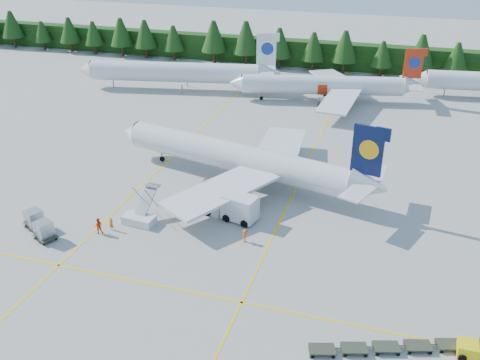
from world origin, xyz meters
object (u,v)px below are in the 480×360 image
(airliner_navy, at_px, (231,156))
(service_truck, at_px, (231,206))
(airliner_red, at_px, (319,85))
(baggage_tug, at_px, (478,350))
(airstairs, at_px, (140,217))

(airliner_navy, height_order, service_truck, airliner_navy)
(airliner_red, bearing_deg, baggage_tug, -81.76)
(airliner_navy, bearing_deg, airliner_red, 94.51)
(baggage_tug, bearing_deg, airliner_red, 111.51)
(airliner_navy, distance_m, airstairs, 15.89)
(airliner_red, relative_size, airstairs, 6.65)
(airliner_red, bearing_deg, airstairs, -116.00)
(airliner_navy, bearing_deg, airstairs, -102.14)
(service_truck, height_order, baggage_tug, service_truck)
(airliner_red, bearing_deg, airliner_navy, -111.16)
(service_truck, bearing_deg, airstairs, -142.96)
(airliner_navy, relative_size, airstairs, 7.15)
(airstairs, bearing_deg, airliner_navy, 69.95)
(airstairs, distance_m, service_truck, 10.85)
(airliner_red, xyz_separation_m, baggage_tug, (24.17, -63.07, -2.38))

